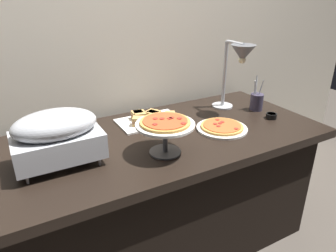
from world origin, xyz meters
TOP-DOWN VIEW (x-y plane):
  - ground_plane at (0.00, 0.00)m, footprint 8.00×8.00m
  - back_wall at (0.00, 0.50)m, footprint 4.40×0.04m
  - buffet_table at (0.00, 0.00)m, footprint 1.90×0.84m
  - chafing_dish at (-0.53, -0.04)m, footprint 0.39×0.25m
  - heat_lamp at (0.60, 0.08)m, footprint 0.15×0.30m
  - pizza_plate_front at (0.36, -0.09)m, footprint 0.29×0.29m
  - pizza_plate_center at (-0.05, -0.18)m, footprint 0.29×0.29m
  - sandwich_platter at (0.05, 0.21)m, footprint 0.38×0.24m
  - sauce_cup_near at (0.74, -0.11)m, footprint 0.07×0.07m
  - utensil_holder at (0.76, 0.05)m, footprint 0.08×0.08m

SIDE VIEW (x-z plane):
  - ground_plane at x=0.00m, z-range 0.00..0.00m
  - buffet_table at x=0.00m, z-range 0.01..0.77m
  - pizza_plate_front at x=0.36m, z-range 0.76..0.79m
  - sauce_cup_near at x=0.74m, z-range 0.76..0.79m
  - sandwich_platter at x=0.05m, z-range 0.75..0.81m
  - utensil_holder at x=0.76m, z-range 0.70..0.94m
  - pizza_plate_center at x=-0.05m, z-range 0.81..0.99m
  - chafing_dish at x=-0.53m, z-range 0.78..1.04m
  - heat_lamp at x=0.60m, z-range 0.88..1.33m
  - back_wall at x=0.00m, z-range 0.00..2.40m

